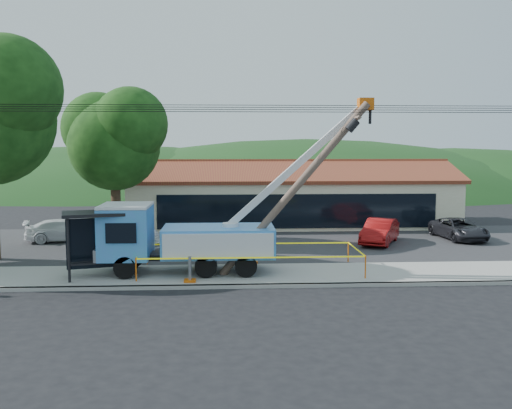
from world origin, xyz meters
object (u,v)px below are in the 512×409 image
object	(u,v)px
utility_truck	(183,236)
bus_shelter	(98,229)
leaning_pole	(302,181)
car_silver	(144,252)
car_red	(379,245)
car_white	(64,243)
car_dark	(458,241)

from	to	relation	value
utility_truck	bus_shelter	distance (m)	3.61
utility_truck	leaning_pole	xyz separation A→B (m)	(5.11, -0.53, 2.44)
leaning_pole	car_silver	bearing A→B (deg)	141.70
utility_truck	car_silver	bearing A→B (deg)	114.64
car_red	car_white	world-z (taller)	car_red
leaning_pole	car_red	xyz separation A→B (m)	(5.49, 7.46, -4.18)
leaning_pole	car_silver	xyz separation A→B (m)	(-7.63, 6.03, -4.18)
car_red	car_dark	size ratio (longest dim) A/B	0.95
utility_truck	car_dark	world-z (taller)	utility_truck
car_red	car_silver	bearing A→B (deg)	-146.87
leaning_pole	bus_shelter	bearing A→B (deg)	179.86
bus_shelter	car_silver	bearing A→B (deg)	65.14
car_silver	bus_shelter	bearing A→B (deg)	-137.64
bus_shelter	car_red	bearing A→B (deg)	12.55
car_silver	car_dark	size ratio (longest dim) A/B	0.90
car_silver	car_red	distance (m)	13.20
leaning_pole	bus_shelter	xyz separation A→B (m)	(-8.65, 0.02, -2.00)
leaning_pole	bus_shelter	size ratio (longest dim) A/B	2.33
car_white	car_red	bearing A→B (deg)	-110.34
bus_shelter	car_dark	distance (m)	21.23
car_silver	car_red	size ratio (longest dim) A/B	0.95
car_silver	car_dark	bearing A→B (deg)	-29.63
bus_shelter	car_dark	xyz separation A→B (m)	(19.26, 8.67, -2.18)
car_white	car_silver	bearing A→B (deg)	-137.36
bus_shelter	car_silver	distance (m)	6.47
car_silver	car_dark	xyz separation A→B (m)	(18.23, 2.67, 0.00)
car_red	car_dark	xyz separation A→B (m)	(5.11, 1.24, 0.00)
utility_truck	car_red	distance (m)	12.78
utility_truck	car_silver	distance (m)	6.30
bus_shelter	car_dark	bearing A→B (deg)	9.07
utility_truck	car_red	bearing A→B (deg)	33.19
car_red	car_white	bearing A→B (deg)	-158.77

